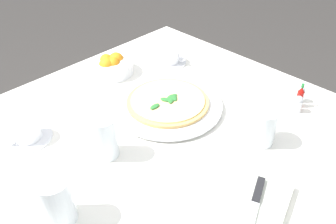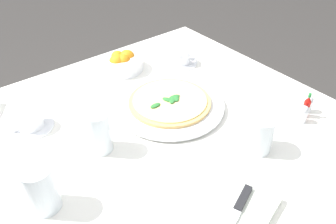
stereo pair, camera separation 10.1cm
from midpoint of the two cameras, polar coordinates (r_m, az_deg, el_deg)
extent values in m
cube|color=white|center=(0.99, -2.87, -3.22)|extent=(1.04, 1.04, 0.02)
cube|color=white|center=(1.43, -16.90, 1.66)|extent=(1.04, 0.01, 0.28)
cube|color=white|center=(1.41, 12.66, 1.87)|extent=(0.01, 1.04, 0.28)
cylinder|color=brown|center=(1.70, -1.89, 0.15)|extent=(0.06, 0.06, 0.74)
cylinder|color=brown|center=(1.42, -28.05, -14.69)|extent=(0.06, 0.06, 0.74)
cylinder|color=brown|center=(1.39, 24.10, -14.75)|extent=(0.06, 0.06, 0.74)
cylinder|color=white|center=(1.06, -2.78, 0.83)|extent=(0.20, 0.20, 0.01)
cylinder|color=white|center=(1.06, -2.79, 1.23)|extent=(0.34, 0.34, 0.01)
cylinder|color=#DBAD60|center=(1.05, -2.81, 1.67)|extent=(0.26, 0.26, 0.01)
cylinder|color=#F4DB8E|center=(1.05, -2.82, 1.98)|extent=(0.23, 0.23, 0.00)
ellipsoid|color=#2D7533|center=(1.05, -1.77, 2.35)|extent=(0.04, 0.04, 0.01)
ellipsoid|color=#2D7533|center=(1.04, -3.15, 2.00)|extent=(0.03, 0.04, 0.01)
ellipsoid|color=#2D7533|center=(1.05, -2.07, 2.56)|extent=(0.04, 0.02, 0.01)
ellipsoid|color=#2D7533|center=(1.04, -2.35, 1.94)|extent=(0.04, 0.04, 0.01)
ellipsoid|color=#2D7533|center=(1.02, -5.09, 0.84)|extent=(0.04, 0.02, 0.01)
cylinder|color=white|center=(1.31, -2.07, 8.28)|extent=(0.13, 0.13, 0.01)
cylinder|color=white|center=(1.29, -2.09, 9.39)|extent=(0.08, 0.08, 0.05)
torus|color=white|center=(1.27, 0.00, 9.12)|extent=(0.02, 0.03, 0.03)
cylinder|color=black|center=(1.28, -2.12, 10.23)|extent=(0.07, 0.07, 0.00)
cylinder|color=white|center=(1.05, -24.94, -4.08)|extent=(0.13, 0.13, 0.01)
cylinder|color=white|center=(1.03, -25.39, -2.76)|extent=(0.08, 0.08, 0.06)
torus|color=white|center=(1.03, -28.05, -3.61)|extent=(0.04, 0.01, 0.03)
cylinder|color=black|center=(1.01, -25.74, -1.71)|extent=(0.07, 0.07, 0.00)
cylinder|color=white|center=(0.78, -21.88, -13.82)|extent=(0.07, 0.07, 0.12)
cylinder|color=silver|center=(0.79, -21.67, -14.41)|extent=(0.06, 0.06, 0.09)
cylinder|color=white|center=(0.93, 12.58, -2.50)|extent=(0.07, 0.07, 0.10)
cylinder|color=silver|center=(0.95, 12.39, -3.63)|extent=(0.07, 0.07, 0.06)
cylinder|color=white|center=(0.89, -13.84, -4.27)|extent=(0.07, 0.07, 0.12)
cylinder|color=silver|center=(0.91, -13.61, -5.49)|extent=(0.06, 0.06, 0.07)
cube|color=white|center=(0.79, 10.43, -16.03)|extent=(0.25, 0.18, 0.02)
cube|color=silver|center=(0.75, 9.52, -18.31)|extent=(0.12, 0.06, 0.01)
cube|color=black|center=(0.81, 11.42, -12.85)|extent=(0.08, 0.04, 0.01)
cylinder|color=white|center=(1.26, -11.66, 7.31)|extent=(0.15, 0.15, 0.04)
sphere|color=orange|center=(1.24, -12.56, 7.54)|extent=(0.06, 0.06, 0.06)
sphere|color=orange|center=(1.25, -11.55, 7.76)|extent=(0.05, 0.05, 0.05)
sphere|color=orange|center=(1.27, -11.00, 8.44)|extent=(0.06, 0.06, 0.06)
sphere|color=orange|center=(1.27, -12.59, 8.36)|extent=(0.05, 0.05, 0.05)
cylinder|color=#B7140F|center=(1.11, 18.75, 1.97)|extent=(0.02, 0.02, 0.05)
cylinder|color=white|center=(1.11, 18.75, 1.97)|extent=(0.02, 0.02, 0.02)
cone|color=#B7140F|center=(1.09, 19.11, 3.49)|extent=(0.02, 0.02, 0.02)
cylinder|color=#1E722D|center=(1.09, 19.26, 4.10)|extent=(0.01, 0.01, 0.01)
cylinder|color=white|center=(1.09, 18.42, 0.84)|extent=(0.03, 0.03, 0.04)
cylinder|color=white|center=(1.10, 18.36, 0.59)|extent=(0.02, 0.02, 0.03)
sphere|color=silver|center=(1.08, 18.66, 1.86)|extent=(0.02, 0.02, 0.02)
cylinder|color=white|center=(1.14, 18.92, 2.44)|extent=(0.03, 0.03, 0.04)
cylinder|color=#38332D|center=(1.15, 18.86, 2.20)|extent=(0.02, 0.02, 0.03)
sphere|color=silver|center=(1.13, 19.16, 3.44)|extent=(0.02, 0.02, 0.02)
camera|label=1|loc=(0.05, -92.86, -2.18)|focal=36.33mm
camera|label=2|loc=(0.05, 87.14, 2.18)|focal=36.33mm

